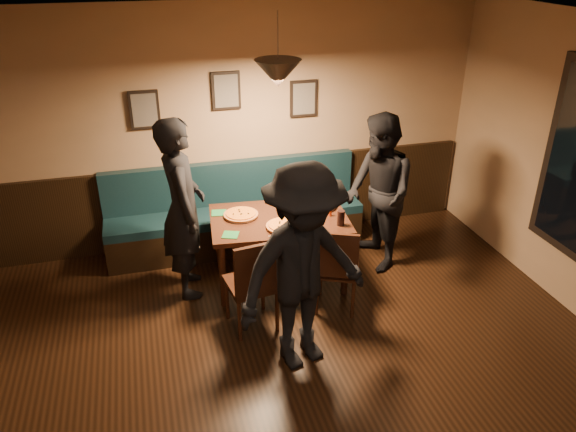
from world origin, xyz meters
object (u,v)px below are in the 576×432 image
at_px(booth_bench, 236,210).
at_px(diner_right, 379,193).
at_px(chair_near_left, 251,281).
at_px(diner_front, 303,270).
at_px(diner_left, 183,209).
at_px(soda_glass, 341,218).
at_px(tabasco_bottle, 330,210).
at_px(dining_table, 279,249).
at_px(chair_near_right, 337,266).

xyz_separation_m(booth_bench, diner_right, (1.45, -0.77, 0.38)).
distance_m(chair_near_left, diner_front, 0.81).
bearing_deg(diner_right, booth_bench, -118.53).
height_order(diner_left, soda_glass, diner_left).
distance_m(diner_front, soda_glass, 1.19).
bearing_deg(diner_front, booth_bench, 78.73).
xyz_separation_m(soda_glass, tabasco_bottle, (-0.03, 0.22, -0.01)).
relative_size(dining_table, diner_left, 0.75).
bearing_deg(diner_front, diner_right, 30.45).
relative_size(dining_table, chair_near_right, 1.52).
bearing_deg(chair_near_right, diner_front, -105.49).
bearing_deg(booth_bench, dining_table, -69.04).
relative_size(diner_right, tabasco_bottle, 13.29).
bearing_deg(diner_right, diner_front, -43.70).
xyz_separation_m(diner_right, diner_front, (-1.26, -1.35, 0.05)).
xyz_separation_m(diner_front, tabasco_bottle, (0.65, 1.19, -0.10)).
height_order(chair_near_right, tabasco_bottle, chair_near_right).
bearing_deg(soda_glass, dining_table, 150.25).
height_order(diner_left, diner_front, diner_left).
relative_size(booth_bench, diner_right, 1.71).
bearing_deg(chair_near_right, tabasco_bottle, 103.40).
relative_size(booth_bench, chair_near_right, 3.21).
bearing_deg(diner_right, diner_left, -91.67).
bearing_deg(chair_near_left, diner_left, 114.75).
height_order(chair_near_right, diner_front, diner_front).
relative_size(diner_front, soda_glass, 11.60).
relative_size(diner_front, tabasco_bottle, 14.07).
height_order(chair_near_right, diner_right, diner_right).
relative_size(dining_table, soda_glass, 8.84).
bearing_deg(chair_near_right, booth_bench, 141.37).
bearing_deg(diner_left, diner_right, -90.86).
xyz_separation_m(booth_bench, chair_near_left, (-0.14, -1.52, -0.01)).
bearing_deg(booth_bench, chair_near_left, -95.12).
bearing_deg(dining_table, chair_near_left, -117.56).
relative_size(chair_near_right, tabasco_bottle, 7.07).
bearing_deg(diner_right, tabasco_bottle, -76.46).
bearing_deg(diner_left, chair_near_right, -116.90).
bearing_deg(tabasco_bottle, diner_front, -118.71).
height_order(diner_right, diner_front, diner_front).
bearing_deg(dining_table, diner_front, -89.94).
bearing_deg(diner_front, chair_near_right, 34.00).
bearing_deg(tabasco_bottle, diner_left, 172.62).
bearing_deg(soda_glass, chair_near_left, -159.88).
xyz_separation_m(booth_bench, diner_left, (-0.65, -0.73, 0.44)).
xyz_separation_m(booth_bench, dining_table, (0.32, -0.83, -0.12)).
xyz_separation_m(dining_table, diner_right, (1.14, 0.06, 0.50)).
height_order(dining_table, diner_right, diner_right).
relative_size(dining_table, chair_near_left, 1.44).
bearing_deg(diner_front, tabasco_bottle, 44.88).
bearing_deg(tabasco_bottle, booth_bench, 132.41).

